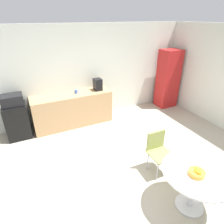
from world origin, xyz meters
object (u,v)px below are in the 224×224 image
at_px(mug_white, 76,91).
at_px(fruit_bowl, 197,172).
at_px(microwave, 12,100).
at_px(chair_olive, 158,148).
at_px(mug_green, 100,89).
at_px(coffee_maker, 98,84).
at_px(mini_fridge, 17,121).
at_px(locker_cabinet, 168,79).
at_px(round_table, 196,179).

bearing_deg(mug_white, fruit_bowl, -78.11).
relative_size(microwave, mug_white, 3.72).
distance_m(chair_olive, mug_green, 2.44).
distance_m(chair_olive, coffee_maker, 2.53).
relative_size(mini_fridge, locker_cabinet, 0.47).
bearing_deg(mini_fridge, coffee_maker, 0.00).
height_order(mini_fridge, chair_olive, mini_fridge).
height_order(mini_fridge, locker_cabinet, locker_cabinet).
bearing_deg(mug_white, mini_fridge, -179.20).
bearing_deg(mini_fridge, round_table, -55.41).
bearing_deg(round_table, microwave, 124.59).
bearing_deg(coffee_maker, mug_white, 177.99).
bearing_deg(mini_fridge, microwave, 0.00).
bearing_deg(microwave, fruit_bowl, -56.50).
relative_size(mini_fridge, chair_olive, 1.04).
bearing_deg(chair_olive, microwave, 133.94).
xyz_separation_m(locker_cabinet, fruit_bowl, (-2.29, -3.33, -0.13)).
height_order(round_table, mug_white, mug_white).
relative_size(locker_cabinet, mug_green, 14.28).
bearing_deg(round_table, coffee_maker, 93.06).
relative_size(mini_fridge, mug_green, 6.68).
xyz_separation_m(mini_fridge, locker_cabinet, (4.56, -0.10, 0.49)).
height_order(microwave, chair_olive, microwave).
height_order(chair_olive, mug_green, mug_green).
bearing_deg(mug_green, fruit_bowl, -88.71).
bearing_deg(chair_olive, round_table, -92.13).
distance_m(microwave, coffee_maker, 2.16).
xyz_separation_m(chair_olive, coffee_maker, (-0.22, 2.46, 0.54)).
xyz_separation_m(chair_olive, fruit_bowl, (-0.11, -0.96, 0.27)).
bearing_deg(fruit_bowl, round_table, 26.67).
distance_m(mini_fridge, mug_green, 2.25).
xyz_separation_m(microwave, mug_white, (1.54, 0.02, -0.04)).
height_order(chair_olive, coffee_maker, coffee_maker).
xyz_separation_m(locker_cabinet, chair_olive, (-2.19, -2.36, -0.40)).
relative_size(mini_fridge, fruit_bowl, 3.71).
relative_size(mug_white, mug_green, 1.00).
relative_size(fruit_bowl, coffee_maker, 0.73).
height_order(microwave, locker_cabinet, locker_cabinet).
height_order(round_table, mug_green, mug_green).
relative_size(mug_green, coffee_maker, 0.40).
bearing_deg(mug_green, locker_cabinet, -0.76).
xyz_separation_m(mini_fridge, mug_green, (2.19, -0.07, 0.52)).
relative_size(round_table, mug_green, 7.93).
xyz_separation_m(round_table, mug_white, (-0.80, 3.41, 0.36)).
xyz_separation_m(chair_olive, mug_white, (-0.83, 2.48, 0.43)).
distance_m(mug_green, coffee_maker, 0.14).
distance_m(mini_fridge, round_table, 4.12).
bearing_deg(fruit_bowl, coffee_maker, 91.85).
height_order(mini_fridge, mug_green, mug_green).
relative_size(mini_fridge, mug_white, 6.68).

